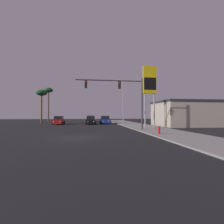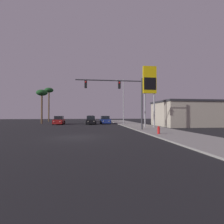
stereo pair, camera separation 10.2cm
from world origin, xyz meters
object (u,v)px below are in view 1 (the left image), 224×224
traffic_light_mast (123,92)px  gas_station_sign (150,83)px  street_lamp (123,99)px  palm_tree_far (49,92)px  car_red (59,121)px  car_green (90,119)px  car_blue (105,120)px  fire_hydrant (159,130)px  palm_tree_mid (42,94)px  car_black (91,120)px

traffic_light_mast → gas_station_sign: (4.69, 3.34, 1.84)m
traffic_light_mast → gas_station_sign: size_ratio=0.93×
street_lamp → palm_tree_far: bearing=139.7°
car_red → car_green: same height
car_blue → fire_hydrant: bearing=97.2°
palm_tree_mid → palm_tree_far: bearing=93.9°
street_lamp → fire_hydrant: (-0.09, -18.38, -4.63)m
car_red → car_black: bearing=178.3°
car_red → palm_tree_mid: palm_tree_mid is taller
car_blue → gas_station_sign: bearing=112.1°
car_black → palm_tree_far: bearing=-49.2°
street_lamp → palm_tree_far: 23.43m
gas_station_sign → palm_tree_mid: (-19.04, 15.13, -0.23)m
car_black → car_green: bearing=-88.2°
gas_station_sign → car_red: bearing=142.8°
street_lamp → fire_hydrant: size_ratio=11.84×
car_blue → street_lamp: size_ratio=0.48×
car_black → car_green: 10.15m
car_red → palm_tree_mid: 8.09m
car_red → fire_hydrant: car_red is taller
car_blue → car_green: same height
car_blue → gas_station_sign: gas_station_sign is taller
car_black → gas_station_sign: (8.43, -11.03, 5.86)m
fire_hydrant → palm_tree_far: 38.55m
street_lamp → fire_hydrant: 18.96m
car_black → palm_tree_far: size_ratio=0.47×
palm_tree_far → palm_tree_mid: (0.68, -10.00, -1.70)m
traffic_light_mast → car_black: bearing=104.6°
gas_station_sign → street_lamp: bearing=101.3°
car_green → traffic_light_mast: 25.12m
traffic_light_mast → car_red: bearing=124.7°
car_black → car_blue: same height
fire_hydrant → gas_station_sign: bearing=75.8°
car_red → palm_tree_mid: (-4.29, 3.91, 5.63)m
car_blue → fire_hydrant: car_blue is taller
car_blue → traffic_light_mast: (0.73, -15.38, 4.02)m
car_black → palm_tree_mid: palm_tree_mid is taller
street_lamp → car_black: bearing=171.6°
traffic_light_mast → palm_tree_far: (-15.04, 28.47, 3.31)m
car_black → palm_tree_mid: (-10.61, 4.09, 5.63)m
gas_station_sign → palm_tree_far: (-19.73, 25.13, 1.47)m
car_black → traffic_light_mast: (3.74, -14.37, 4.02)m
car_green → car_black: bearing=90.4°
car_blue → traffic_light_mast: bearing=90.6°
car_black → car_green: size_ratio=1.00×
traffic_light_mast → street_lamp: bearing=78.7°
palm_tree_far → car_black: bearing=-51.3°
car_black → car_blue: bearing=-159.4°
palm_tree_far → traffic_light_mast: bearing=-62.2°
car_red → car_green: size_ratio=1.00×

